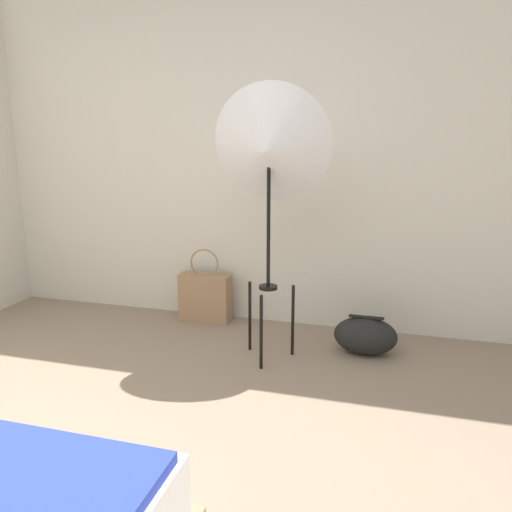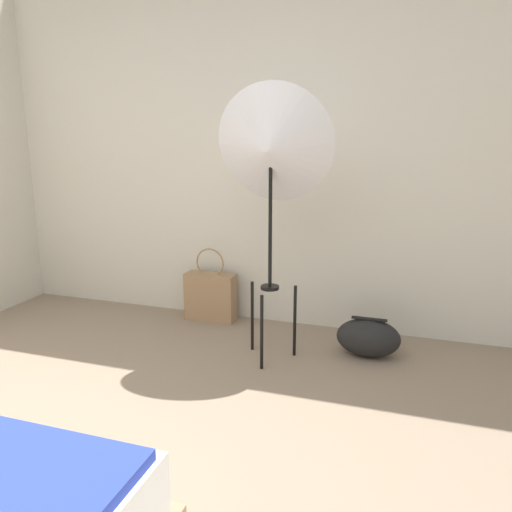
# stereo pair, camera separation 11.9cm
# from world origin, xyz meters

# --- Properties ---
(wall_back) EXTENTS (8.00, 0.05, 2.60)m
(wall_back) POSITION_xyz_m (0.00, 2.47, 1.30)
(wall_back) COLOR beige
(wall_back) RESTS_ON ground_plane
(photo_umbrella) EXTENTS (0.71, 0.35, 1.66)m
(photo_umbrella) POSITION_xyz_m (0.48, 1.81, 1.28)
(photo_umbrella) COLOR black
(photo_umbrella) RESTS_ON ground_plane
(tote_bag) EXTENTS (0.38, 0.14, 0.55)m
(tote_bag) POSITION_xyz_m (-0.13, 2.32, 0.19)
(tote_bag) COLOR #9E7A56
(tote_bag) RESTS_ON ground_plane
(duffel_bag) EXTENTS (0.40, 0.24, 0.25)m
(duffel_bag) POSITION_xyz_m (1.07, 2.03, 0.12)
(duffel_bag) COLOR black
(duffel_bag) RESTS_ON ground_plane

